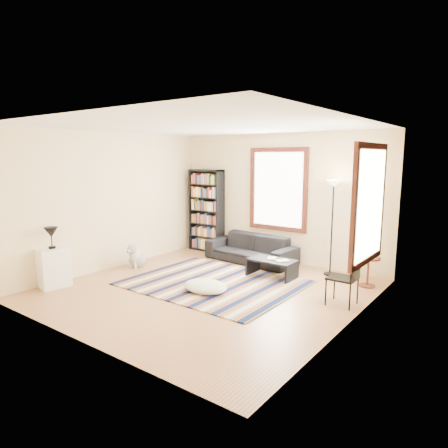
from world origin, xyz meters
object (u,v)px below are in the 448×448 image
Objects in this scene: coffee_table at (272,268)px; floor_lamp at (332,228)px; sofa at (251,249)px; dog at (137,255)px; floor_cushion at (205,286)px; white_cabinet at (54,268)px; folding_chair at (342,278)px; bookshelf at (206,211)px; side_table at (368,272)px.

coffee_table is 1.40m from floor_lamp.
sofa is 1.10× the size of floor_lamp.
dog is at bearing -158.78° from coffee_table.
floor_cushion is 2.75m from white_cabinet.
coffee_table is 1.79× the size of dog.
folding_chair reaches higher than coffee_table.
bookshelf is 2.19m from dog.
folding_chair is at bearing -5.59° from dog.
dog is at bearing -151.67° from floor_lamp.
floor_cushion is at bearing -109.10° from coffee_table.
dog is (-4.31, -1.58, -0.02)m from side_table.
side_table is at bearing -0.49° from sofa.
floor_lamp reaches higher than folding_chair.
coffee_table is 0.48× the size of floor_lamp.
white_cabinet is at bearing -135.22° from floor_lamp.
floor_cushion is at bearing -51.18° from bookshelf.
side_table reaches higher than dog.
side_table is at bearing 18.45° from coffee_table.
floor_lamp is at bearing 7.02° from sofa.
side_table is (2.14, 1.97, 0.17)m from floor_cushion.
bookshelf reaches higher than side_table.
white_cabinet reaches higher than floor_cushion.
bookshelf is 3.28m from floor_lamp.
folding_chair reaches higher than floor_cushion.
bookshelf is 2.22× the size of coffee_table.
coffee_table is at bearing 9.71° from dog.
floor_cushion is 0.43× the size of floor_lamp.
bookshelf is at bearing 173.49° from sofa.
dog is at bearing -174.54° from folding_chair.
bookshelf is at bearing 72.55° from dog.
sofa is 4.02m from white_cabinet.
sofa is 3.80× the size of side_table.
white_cabinet is 1.78m from dog.
floor_cushion is 1.16× the size of white_cabinet.
sofa is 2.38× the size of folding_chair.
coffee_table is at bearing -22.58° from bookshelf.
white_cabinet is (-2.85, -2.80, 0.17)m from coffee_table.
folding_chair is at bearing -21.69° from bookshelf.
side_table reaches higher than floor_cushion.
floor_lamp reaches higher than side_table.
folding_chair is at bearing 36.13° from white_cabinet.
folding_chair is 4.29m from dog.
floor_cushion is at bearing -158.94° from folding_chair.
folding_chair is (2.09, 0.82, 0.33)m from floor_cushion.
bookshelf is 3.70× the size of side_table.
coffee_table is 1.74m from side_table.
white_cabinet reaches higher than dog.
side_table is at bearing -6.51° from bookshelf.
floor_lamp is 5.22m from white_cabinet.
coffee_table is 1.50m from floor_cushion.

